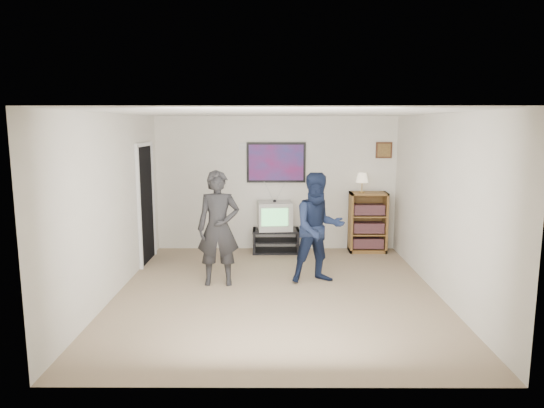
{
  "coord_description": "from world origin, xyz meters",
  "views": [
    {
      "loc": [
        -0.05,
        -6.54,
        2.35
      ],
      "look_at": [
        -0.07,
        0.75,
        1.15
      ],
      "focal_mm": 32.0,
      "sensor_mm": 36.0,
      "label": 1
    }
  ],
  "objects_px": {
    "crt_television": "(275,216)",
    "person_short": "(318,228)",
    "media_stand": "(276,241)",
    "bookshelf": "(368,222)",
    "person_tall": "(218,228)"
  },
  "relations": [
    {
      "from": "media_stand",
      "to": "person_tall",
      "type": "xyz_separation_m",
      "value": [
        -0.85,
        -1.84,
        0.63
      ]
    },
    {
      "from": "media_stand",
      "to": "crt_television",
      "type": "xyz_separation_m",
      "value": [
        -0.02,
        0.0,
        0.47
      ]
    },
    {
      "from": "person_tall",
      "to": "person_short",
      "type": "xyz_separation_m",
      "value": [
        1.47,
        0.11,
        -0.02
      ]
    },
    {
      "from": "media_stand",
      "to": "bookshelf",
      "type": "height_order",
      "value": "bookshelf"
    },
    {
      "from": "media_stand",
      "to": "person_tall",
      "type": "relative_size",
      "value": 0.51
    },
    {
      "from": "media_stand",
      "to": "crt_television",
      "type": "distance_m",
      "value": 0.47
    },
    {
      "from": "person_tall",
      "to": "person_short",
      "type": "relative_size",
      "value": 1.02
    },
    {
      "from": "crt_television",
      "to": "bookshelf",
      "type": "height_order",
      "value": "bookshelf"
    },
    {
      "from": "crt_television",
      "to": "person_short",
      "type": "relative_size",
      "value": 0.37
    },
    {
      "from": "media_stand",
      "to": "crt_television",
      "type": "bearing_deg",
      "value": 178.94
    },
    {
      "from": "bookshelf",
      "to": "person_short",
      "type": "xyz_separation_m",
      "value": [
        -1.09,
        -1.78,
        0.27
      ]
    },
    {
      "from": "bookshelf",
      "to": "person_tall",
      "type": "relative_size",
      "value": 0.66
    },
    {
      "from": "person_tall",
      "to": "crt_television",
      "type": "bearing_deg",
      "value": 63.08
    },
    {
      "from": "crt_television",
      "to": "person_short",
      "type": "distance_m",
      "value": 1.85
    },
    {
      "from": "bookshelf",
      "to": "person_short",
      "type": "relative_size",
      "value": 0.67
    }
  ]
}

